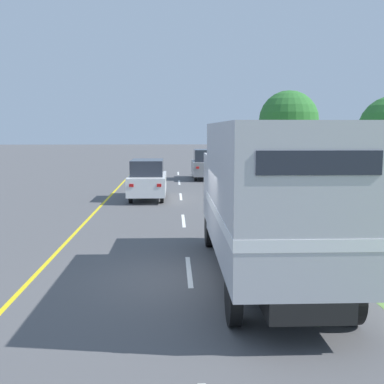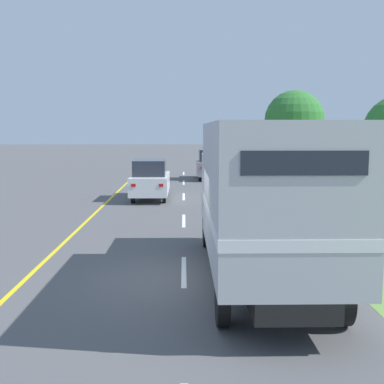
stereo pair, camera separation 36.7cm
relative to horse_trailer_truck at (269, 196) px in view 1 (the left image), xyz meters
The scene contains 13 objects.
ground_plane 2.68m from the horse_trailer_truck, behind, with size 200.00×200.00×0.00m, color #515154.
edge_line_yellow 15.12m from the horse_trailer_truck, 111.32° to the left, with size 0.12×58.98×0.01m, color yellow.
centre_dash_near 2.83m from the horse_trailer_truck, 150.85° to the left, with size 0.12×2.60×0.01m, color white.
centre_dash_mid_a 8.03m from the horse_trailer_truck, 102.99° to the left, with size 0.12×2.60×0.01m, color white.
centre_dash_mid_b 14.42m from the horse_trailer_truck, 97.03° to the left, with size 0.12×2.60×0.01m, color white.
centre_dash_far 20.94m from the horse_trailer_truck, 94.81° to the left, with size 0.12×2.60×0.01m, color white.
centre_dash_farthest 27.50m from the horse_trailer_truck, 93.65° to the left, with size 0.12×2.60×0.01m, color white.
horse_trailer_truck is the anchor object (origin of this frame).
lead_car_white 13.81m from the horse_trailer_truck, 104.34° to the left, with size 1.80×4.23×1.98m.
lead_car_grey_ahead 22.90m from the horse_trailer_truck, 89.76° to the left, with size 1.80×4.02×2.08m.
highway_sign 7.91m from the horse_trailer_truck, 50.38° to the left, with size 1.83×0.09×2.81m.
roadside_tree_far 26.19m from the horse_trailer_truck, 75.67° to the left, with size 4.40×4.40×6.33m.
delineator_post 3.80m from the horse_trailer_truck, 49.84° to the left, with size 0.08×0.08×0.95m.
Camera 1 is at (-0.37, -10.82, 3.48)m, focal length 45.00 mm.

